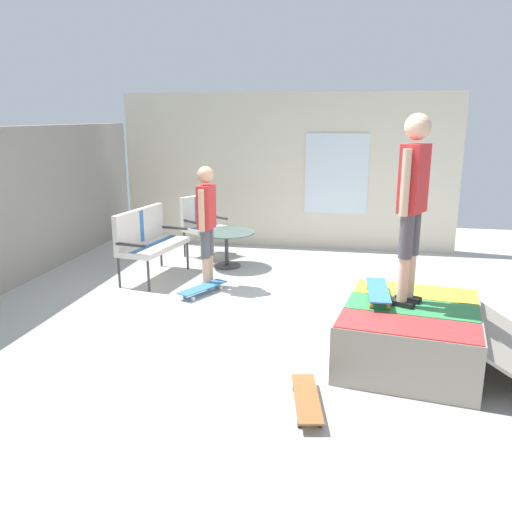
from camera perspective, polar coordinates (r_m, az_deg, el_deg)
name	(u,v)px	position (r m, az deg, el deg)	size (l,w,h in m)	color
ground_plane	(286,325)	(6.34, 3.19, -7.36)	(12.00, 12.00, 0.10)	#B2B2AD
house_facade	(287,171)	(9.76, 3.34, 9.05)	(0.23, 6.00, 2.74)	beige
skate_ramp	(413,334)	(5.44, 16.45, -8.04)	(1.79, 2.22, 0.57)	gray
patio_bench	(147,237)	(7.99, -11.55, 2.02)	(1.32, 0.75, 1.02)	#38383D
patio_chair_near_house	(201,220)	(9.16, -5.95, 3.83)	(0.82, 0.79, 1.02)	#38383D
patio_table	(226,242)	(8.45, -3.18, 1.52)	(0.90, 0.90, 0.57)	#38383D
person_watching	(207,218)	(7.31, -5.32, 4.05)	(0.48, 0.25, 1.69)	silver
person_skater	(413,195)	(5.16, 16.42, 6.28)	(0.44, 0.34, 1.79)	black
skateboard_by_bench	(203,288)	(7.25, -5.71, -3.42)	(0.81, 0.54, 0.10)	#3372B2
skateboard_spare	(307,399)	(4.55, 5.44, -14.94)	(0.82, 0.34, 0.10)	brown
skateboard_on_ramp	(378,291)	(5.44, 12.92, -3.64)	(0.81, 0.23, 0.10)	#3372B2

